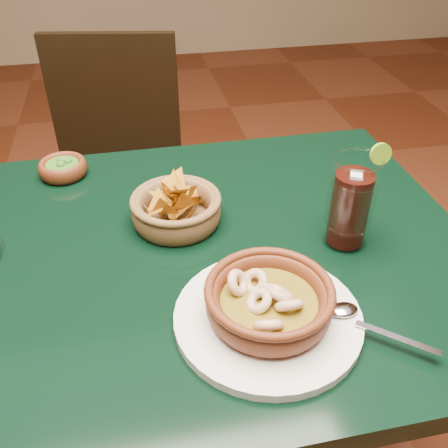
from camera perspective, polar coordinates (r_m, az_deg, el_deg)
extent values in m
cube|color=black|center=(0.91, -8.93, -4.39)|extent=(1.20, 0.80, 0.04)
cylinder|color=black|center=(1.51, 12.17, -4.20)|extent=(0.06, 0.06, 0.71)
cube|color=black|center=(1.59, -12.32, 2.43)|extent=(0.49, 0.49, 0.04)
cylinder|color=black|center=(1.64, -18.54, -7.84)|extent=(0.04, 0.04, 0.45)
cylinder|color=black|center=(1.57, -5.74, -8.02)|extent=(0.04, 0.04, 0.45)
cylinder|color=black|center=(1.91, -15.97, -0.30)|extent=(0.04, 0.04, 0.45)
cylinder|color=black|center=(1.85, -5.07, -0.17)|extent=(0.04, 0.04, 0.45)
cube|color=black|center=(1.65, -12.37, 13.15)|extent=(0.40, 0.10, 0.44)
cylinder|color=silver|center=(0.77, 5.01, -10.62)|extent=(0.28, 0.28, 0.02)
cylinder|color=#50200F|center=(0.76, 5.05, -10.02)|extent=(0.17, 0.17, 0.01)
torus|color=#50200F|center=(0.74, 5.14, -8.83)|extent=(0.21, 0.21, 0.04)
torus|color=#50200F|center=(0.73, 5.24, -7.54)|extent=(0.19, 0.19, 0.01)
cylinder|color=brown|center=(0.74, 5.14, -8.84)|extent=(0.14, 0.14, 0.01)
torus|color=#CEAB8C|center=(0.74, 6.36, -7.97)|extent=(0.05, 0.06, 0.05)
torus|color=#CEAB8C|center=(0.75, 5.92, -7.77)|extent=(0.06, 0.05, 0.05)
torus|color=#CEAB8C|center=(0.76, 3.55, -6.62)|extent=(0.06, 0.06, 0.05)
torus|color=#CEAB8C|center=(0.75, 1.59, -6.74)|extent=(0.05, 0.05, 0.05)
torus|color=#CEAB8C|center=(0.73, 4.01, -8.81)|extent=(0.05, 0.05, 0.04)
torus|color=#CEAB8C|center=(0.70, 5.09, -11.44)|extent=(0.05, 0.05, 0.05)
torus|color=#CEAB8C|center=(0.73, 7.42, -9.21)|extent=(0.05, 0.05, 0.05)
cube|color=silver|center=(0.76, 19.21, -12.20)|extent=(0.10, 0.09, 0.00)
ellipsoid|color=silver|center=(0.78, 13.47, -9.50)|extent=(0.05, 0.03, 0.01)
cylinder|color=brown|center=(0.97, -5.38, 0.38)|extent=(0.15, 0.15, 0.01)
torus|color=brown|center=(0.95, -5.46, 1.54)|extent=(0.20, 0.20, 0.06)
torus|color=brown|center=(0.94, -5.55, 2.79)|extent=(0.17, 0.17, 0.01)
cone|color=#B07317|center=(0.95, -5.63, 1.52)|extent=(0.08, 0.05, 0.08)
cone|color=#B07317|center=(0.96, -3.76, 2.60)|extent=(0.09, 0.06, 0.07)
cone|color=#B07317|center=(0.93, -5.33, 3.65)|extent=(0.09, 0.08, 0.04)
cone|color=#B07317|center=(0.94, -6.19, 3.54)|extent=(0.06, 0.05, 0.08)
cone|color=#B07317|center=(0.94, -3.86, 3.55)|extent=(0.05, 0.08, 0.08)
cone|color=#B07317|center=(0.92, -5.36, 3.62)|extent=(0.09, 0.06, 0.07)
cone|color=#B07317|center=(0.93, -4.58, 2.55)|extent=(0.07, 0.02, 0.07)
cone|color=#B07317|center=(0.94, -6.01, 0.92)|extent=(0.05, 0.08, 0.07)
cone|color=#B07317|center=(0.94, -6.86, 1.91)|extent=(0.05, 0.09, 0.08)
cone|color=#B07317|center=(0.96, -5.47, 4.99)|extent=(0.08, 0.06, 0.06)
cone|color=#B07317|center=(0.92, -7.60, 1.76)|extent=(0.06, 0.08, 0.06)
cone|color=#B07317|center=(0.95, -5.23, 1.99)|extent=(0.06, 0.08, 0.06)
cone|color=#B07317|center=(0.94, -5.36, 2.46)|extent=(0.07, 0.06, 0.08)
cone|color=#B07317|center=(0.96, -6.16, 3.54)|extent=(0.07, 0.07, 0.06)
cone|color=#B07317|center=(0.95, -7.40, 2.73)|extent=(0.06, 0.07, 0.04)
cone|color=#B07317|center=(0.94, -6.20, 1.50)|extent=(0.05, 0.09, 0.08)
cone|color=#B07317|center=(0.94, -5.55, 4.63)|extent=(0.05, 0.07, 0.07)
cone|color=#B07317|center=(0.98, -3.77, 3.42)|extent=(0.09, 0.04, 0.08)
cone|color=#B07317|center=(0.98, -3.54, 2.69)|extent=(0.07, 0.06, 0.07)
cone|color=#B07317|center=(0.92, -4.00, 0.92)|extent=(0.05, 0.08, 0.08)
cone|color=#B07317|center=(0.96, -5.27, 3.67)|extent=(0.05, 0.08, 0.07)
cone|color=#B07317|center=(0.91, -6.92, 1.87)|extent=(0.07, 0.04, 0.07)
cone|color=#B07317|center=(0.95, -8.22, 1.03)|extent=(0.04, 0.08, 0.08)
cone|color=#B07317|center=(0.92, -7.19, 3.09)|extent=(0.05, 0.08, 0.06)
cylinder|color=#50200F|center=(1.17, -17.79, 5.43)|extent=(0.09, 0.09, 0.01)
torus|color=#50200F|center=(1.16, -17.94, 6.14)|extent=(0.12, 0.12, 0.04)
cylinder|color=#225313|center=(1.16, -17.99, 6.39)|extent=(0.07, 0.07, 0.01)
sphere|color=#225313|center=(1.16, -17.72, 6.91)|extent=(0.02, 0.02, 0.02)
sphere|color=#225313|center=(1.16, -18.07, 6.87)|extent=(0.02, 0.02, 0.02)
sphere|color=#225313|center=(1.15, -18.18, 6.43)|extent=(0.02, 0.02, 0.02)
sphere|color=#225313|center=(1.15, -18.15, 6.46)|extent=(0.02, 0.02, 0.02)
sphere|color=#225313|center=(1.15, -17.36, 6.85)|extent=(0.02, 0.02, 0.02)
cylinder|color=white|center=(0.94, 13.53, -1.79)|extent=(0.08, 0.08, 0.01)
torus|color=white|center=(0.89, 14.27, 2.42)|extent=(0.17, 0.17, 0.09)
cylinder|color=black|center=(0.90, 14.14, 1.69)|extent=(0.07, 0.07, 0.14)
cube|color=silver|center=(0.88, 15.16, 4.85)|extent=(0.03, 0.03, 0.03)
cube|color=silver|center=(0.87, 14.31, 4.55)|extent=(0.03, 0.03, 0.03)
cube|color=silver|center=(0.87, 14.21, 4.52)|extent=(0.03, 0.02, 0.03)
cube|color=silver|center=(0.86, 14.82, 4.74)|extent=(0.03, 0.03, 0.03)
cube|color=silver|center=(0.86, 14.80, 4.92)|extent=(0.03, 0.03, 0.02)
torus|color=white|center=(0.85, 15.10, 7.13)|extent=(0.08, 0.08, 0.00)
cylinder|color=#62911A|center=(0.87, 17.46, 7.65)|extent=(0.04, 0.01, 0.04)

